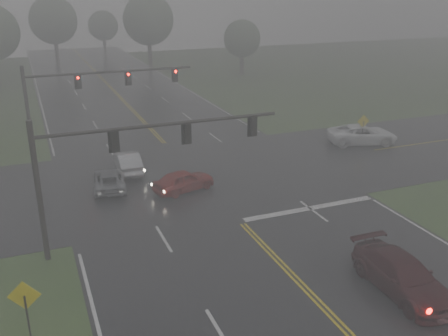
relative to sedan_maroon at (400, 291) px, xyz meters
name	(u,v)px	position (x,y,z in m)	size (l,w,h in m)	color
main_road	(206,186)	(-3.72, 14.34, 0.00)	(18.00, 160.00, 0.02)	black
cross_street	(196,176)	(-3.72, 16.34, 0.00)	(120.00, 14.00, 0.02)	black
stop_bar	(310,209)	(0.78, 8.74, 0.00)	(8.50, 0.50, 0.01)	silver
sedan_maroon	(400,291)	(0.00, 0.00, 0.00)	(2.15, 5.29, 1.54)	black
sedan_red	(184,191)	(-5.28, 14.10, 0.00)	(1.62, 4.02, 1.37)	maroon
sedan_silver	(129,172)	(-7.86, 18.91, 0.00)	(1.50, 4.31, 1.42)	#B2B4BA
car_grey	(110,189)	(-9.61, 16.23, 0.00)	(1.97, 4.27, 1.19)	slate
pickup_white	(361,144)	(11.44, 18.23, 0.00)	(2.60, 5.64, 1.57)	white
signal_gantry_near	(118,155)	(-10.21, 8.50, 4.83)	(12.12, 0.30, 6.88)	black
signal_gantry_far	(81,90)	(-9.92, 24.79, 4.88)	(12.86, 0.35, 6.92)	black
sign_diamond_west	(25,304)	(-14.85, 2.17, 1.87)	(1.13, 0.31, 2.77)	black
sign_diamond_east	(363,125)	(11.15, 17.87, 1.72)	(1.06, 0.15, 2.55)	black
tree_ne_a	(148,20)	(4.75, 62.87, 7.37)	(7.63, 7.63, 11.21)	#2F261E
tree_n_mid	(53,20)	(-8.42, 70.98, 7.11)	(7.36, 7.36, 10.80)	#2F261E
tree_e_near	(242,39)	(15.85, 52.85, 5.10)	(5.30, 5.30, 7.78)	#2F261E
tree_n_far	(103,26)	(0.91, 82.16, 5.24)	(5.43, 5.43, 7.98)	#2F261E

